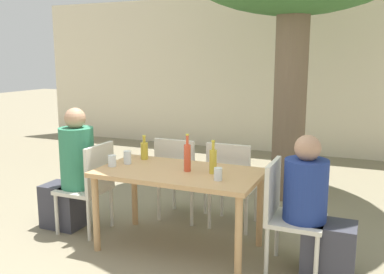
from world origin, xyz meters
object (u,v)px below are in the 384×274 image
Objects in this scene: dining_table_front at (179,180)px; patio_chair_2 at (179,174)px; oil_cruet_1 at (144,150)px; person_seated_0 at (71,175)px; patio_chair_3 at (231,180)px; person_seated_1 at (316,214)px; soda_bottle_0 at (187,157)px; oil_cruet_2 at (213,161)px; drinking_glass_1 at (127,157)px; drinking_glass_2 at (112,161)px; patio_chair_0 at (91,183)px; drinking_glass_0 at (218,174)px; patio_chair_1 at (286,210)px.

dining_table_front is 0.70m from patio_chair_2.
person_seated_0 is at bearing -159.38° from oil_cruet_1.
dining_table_front is 1.61× the size of patio_chair_3.
person_seated_1 is at bearing 145.24° from patio_chair_3.
soda_bottle_0 reaches higher than oil_cruet_2.
drinking_glass_1 reaches higher than drinking_glass_2.
drinking_glass_1 is at bearing 176.59° from dining_table_front.
patio_chair_0 is 0.44m from drinking_glass_2.
dining_table_front is 1.16× the size of person_seated_0.
person_seated_0 is 0.61m from drinking_glass_2.
soda_bottle_0 is (1.03, 0.01, 0.35)m from patio_chair_0.
drinking_glass_1 is at bearing 178.29° from soda_bottle_0.
drinking_glass_0 is (0.71, -0.77, 0.28)m from patio_chair_2.
oil_cruet_1 is (-1.68, 0.26, 0.32)m from person_seated_1.
patio_chair_1 is at bearing -0.91° from soda_bottle_0.
dining_table_front is 1.61× the size of patio_chair_1.
patio_chair_3 is 0.79× the size of person_seated_1.
drinking_glass_0 is at bearing -58.36° from oil_cruet_2.
drinking_glass_2 is (-0.62, -0.10, 0.14)m from dining_table_front.
oil_cruet_2 is (1.26, 0.03, 0.34)m from patio_chair_0.
patio_chair_0 is 1.31m from oil_cruet_2.
patio_chair_0 reaches higher than drinking_glass_1.
person_seated_1 reaches higher than patio_chair_2.
soda_bottle_0 is at bearing -175.71° from oil_cruet_2.
drinking_glass_0 is (0.11, -0.18, -0.06)m from oil_cruet_2.
soda_bottle_0 is 3.15× the size of drinking_glass_2.
soda_bottle_0 is 2.68× the size of drinking_glass_1.
dining_table_front is at bearing 90.00° from person_seated_0.
patio_chair_0 is 0.62m from oil_cruet_1.
drinking_glass_0 is (-0.53, -0.15, 0.28)m from patio_chair_1.
oil_cruet_2 is (0.60, -0.59, 0.34)m from patio_chair_2.
soda_bottle_0 is (0.08, 0.01, 0.21)m from dining_table_front.
person_seated_0 reaches higher than person_seated_1.
patio_chair_1 is at bearing -2.81° from oil_cruet_2.
oil_cruet_1 is (0.69, 0.26, 0.27)m from person_seated_0.
patio_chair_1 is 0.24m from person_seated_1.
person_seated_0 reaches higher than drinking_glass_2.
patio_chair_0 reaches higher than drinking_glass_0.
patio_chair_1 is 0.91m from patio_chair_3.
oil_cruet_1 is at bearing 79.77° from patio_chair_1.
drinking_glass_1 reaches higher than drinking_glass_0.
person_seated_1 is at bearing -2.05° from oil_cruet_2.
patio_chair_0 is at bearing 180.00° from dining_table_front.
patio_chair_1 and patio_chair_2 have the same top height.
patio_chair_3 is 0.68m from oil_cruet_2.
oil_cruet_2 is 2.35× the size of drinking_glass_1.
person_seated_0 is at bearing 169.39° from drinking_glass_2.
oil_cruet_1 is (-0.20, -0.37, 0.32)m from patio_chair_2.
drinking_glass_1 is (-0.62, 0.02, -0.07)m from soda_bottle_0.
person_seated_0 is 1.62m from drinking_glass_0.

